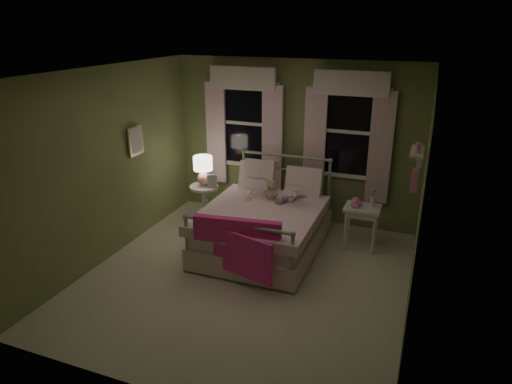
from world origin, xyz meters
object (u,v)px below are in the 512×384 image
at_px(bed, 264,225).
at_px(nightstand_right, 362,213).
at_px(child_right, 293,183).
at_px(teddy_bear, 271,192).
at_px(child_left, 257,177).
at_px(table_lamp, 203,168).
at_px(nightstand_left, 204,199).

xyz_separation_m(bed, nightstand_right, (1.30, 0.52, 0.17)).
relative_size(child_right, teddy_bear, 2.25).
bearing_deg(child_left, bed, 129.39).
xyz_separation_m(bed, child_left, (-0.27, 0.43, 0.55)).
distance_m(teddy_bear, nightstand_right, 1.34).
height_order(child_left, nightstand_right, child_left).
bearing_deg(table_lamp, nightstand_left, 0.00).
relative_size(teddy_bear, nightstand_right, 0.48).
bearing_deg(bed, teddy_bear, 88.85).
bearing_deg(nightstand_right, teddy_bear, -169.22).
bearing_deg(child_left, table_lamp, 3.39).
xyz_separation_m(child_left, nightstand_right, (1.58, 0.09, -0.37)).
bearing_deg(child_right, nightstand_right, -148.35).
xyz_separation_m(bed, nightstand_left, (-1.21, 0.49, 0.04)).
xyz_separation_m(child_right, nightstand_left, (-1.49, 0.06, -0.50)).
distance_m(bed, child_right, 0.75).
distance_m(bed, nightstand_right, 1.41).
bearing_deg(nightstand_left, child_left, -3.61).
bearing_deg(child_right, nightstand_left, 24.42).
distance_m(child_left, table_lamp, 0.94).
relative_size(child_left, table_lamp, 1.51).
bearing_deg(table_lamp, teddy_bear, -10.15).
bearing_deg(nightstand_right, nightstand_left, -179.32).
height_order(child_left, teddy_bear, child_left).
height_order(nightstand_left, nightstand_right, same).
bearing_deg(table_lamp, nightstand_right, 0.68).
xyz_separation_m(teddy_bear, nightstand_left, (-1.21, 0.22, -0.37)).
bearing_deg(table_lamp, bed, -22.13).
distance_m(bed, child_left, 0.75).
xyz_separation_m(child_left, nightstand_left, (-0.93, 0.06, -0.51)).
bearing_deg(bed, nightstand_right, 21.80).
bearing_deg(bed, child_right, 56.58).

